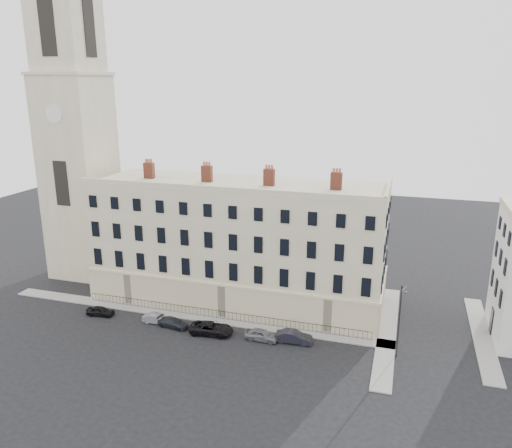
# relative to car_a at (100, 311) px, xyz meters

# --- Properties ---
(ground) EXTENTS (160.00, 160.00, 0.00)m
(ground) POSITION_rel_car_a_xyz_m (20.07, -2.06, -0.57)
(ground) COLOR black
(ground) RESTS_ON ground
(terrace) EXTENTS (36.22, 12.22, 17.00)m
(terrace) POSITION_rel_car_a_xyz_m (14.11, 9.91, 6.93)
(terrace) COLOR beige
(terrace) RESTS_ON ground
(church_tower) EXTENTS (8.00, 8.13, 44.00)m
(church_tower) POSITION_rel_car_a_xyz_m (-9.93, 11.94, 18.09)
(church_tower) COLOR beige
(church_tower) RESTS_ON ground
(pavement_terrace) EXTENTS (48.00, 2.00, 0.12)m
(pavement_terrace) POSITION_rel_car_a_xyz_m (10.07, 2.94, -0.51)
(pavement_terrace) COLOR gray
(pavement_terrace) RESTS_ON ground
(pavement_east_return) EXTENTS (2.00, 24.00, 0.12)m
(pavement_east_return) POSITION_rel_car_a_xyz_m (33.07, 5.94, -0.51)
(pavement_east_return) COLOR gray
(pavement_east_return) RESTS_ON ground
(pavement_adjacent) EXTENTS (2.00, 20.00, 0.12)m
(pavement_adjacent) POSITION_rel_car_a_xyz_m (43.07, 7.94, -0.51)
(pavement_adjacent) COLOR gray
(pavement_adjacent) RESTS_ON ground
(railings) EXTENTS (35.00, 0.04, 0.96)m
(railings) POSITION_rel_car_a_xyz_m (14.07, 3.34, -0.02)
(railings) COLOR black
(railings) RESTS_ON ground
(car_a) EXTENTS (3.46, 1.69, 1.14)m
(car_a) POSITION_rel_car_a_xyz_m (0.00, 0.00, 0.00)
(car_a) COLOR black
(car_a) RESTS_ON ground
(car_b) EXTENTS (3.41, 1.23, 1.12)m
(car_b) POSITION_rel_car_a_xyz_m (7.42, 0.22, -0.01)
(car_b) COLOR gray
(car_b) RESTS_ON ground
(car_c) EXTENTS (3.91, 1.97, 1.09)m
(car_c) POSITION_rel_car_a_xyz_m (9.66, -0.11, -0.02)
(car_c) COLOR black
(car_c) RESTS_ON ground
(car_d) EXTENTS (5.04, 2.68, 1.35)m
(car_d) POSITION_rel_car_a_xyz_m (14.42, -0.32, 0.11)
(car_d) COLOR black
(car_d) RESTS_ON ground
(car_e) EXTENTS (3.79, 1.65, 1.27)m
(car_e) POSITION_rel_car_a_xyz_m (20.15, -0.01, 0.07)
(car_e) COLOR slate
(car_e) RESTS_ON ground
(car_f) EXTENTS (4.06, 1.57, 1.32)m
(car_f) POSITION_rel_car_a_xyz_m (23.59, 0.52, 0.09)
(car_f) COLOR black
(car_f) RESTS_ON ground
(streetlamp) EXTENTS (0.63, 1.66, 7.85)m
(streetlamp) POSITION_rel_car_a_xyz_m (34.23, 0.68, 3.79)
(streetlamp) COLOR #2A2B2F
(streetlamp) RESTS_ON ground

